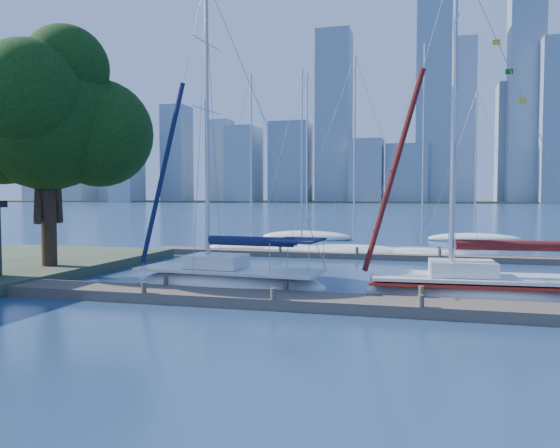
# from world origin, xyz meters

# --- Properties ---
(ground) EXTENTS (700.00, 700.00, 0.00)m
(ground) POSITION_xyz_m (0.00, 0.00, 0.00)
(ground) COLOR #172F4C
(ground) RESTS_ON ground
(near_dock) EXTENTS (26.00, 2.00, 0.40)m
(near_dock) POSITION_xyz_m (0.00, 0.00, 0.20)
(near_dock) COLOR #4F443A
(near_dock) RESTS_ON ground
(far_dock) EXTENTS (30.00, 1.80, 0.36)m
(far_dock) POSITION_xyz_m (2.00, 16.00, 0.18)
(far_dock) COLOR #4F443A
(far_dock) RESTS_ON ground
(far_shore) EXTENTS (800.00, 100.00, 1.50)m
(far_shore) POSITION_xyz_m (0.00, 320.00, 0.00)
(far_shore) COLOR #38472D
(far_shore) RESTS_ON ground
(tree) EXTENTS (9.56, 8.70, 12.17)m
(tree) POSITION_xyz_m (-13.06, 4.29, 8.07)
(tree) COLOR black
(tree) RESTS_ON ground
(sailboat_navy) EXTENTS (8.54, 3.39, 13.56)m
(sailboat_navy) POSITION_xyz_m (-2.78, 2.23, 1.07)
(sailboat_navy) COLOR silver
(sailboat_navy) RESTS_ON ground
(sailboat_maroon) EXTENTS (8.60, 3.22, 13.60)m
(sailboat_maroon) POSITION_xyz_m (7.05, 2.48, 1.06)
(sailboat_maroon) COLOR silver
(sailboat_maroon) RESTS_ON ground
(bg_boat_0) EXTENTS (7.10, 3.36, 12.95)m
(bg_boat_0) POSITION_xyz_m (-6.91, 18.16, 0.25)
(bg_boat_0) COLOR silver
(bg_boat_0) RESTS_ON ground
(bg_boat_1) EXTENTS (6.21, 3.85, 12.86)m
(bg_boat_1) POSITION_xyz_m (-3.01, 17.21, 0.25)
(bg_boat_1) COLOR silver
(bg_boat_1) RESTS_ON ground
(bg_boat_2) EXTENTS (8.67, 3.33, 13.48)m
(bg_boat_2) POSITION_xyz_m (0.59, 16.93, 0.27)
(bg_boat_2) COLOR silver
(bg_boat_2) RESTS_ON ground
(bg_boat_3) EXTENTS (6.99, 2.16, 13.88)m
(bg_boat_3) POSITION_xyz_m (4.96, 16.93, 0.27)
(bg_boat_3) COLOR silver
(bg_boat_3) RESTS_ON ground
(bg_boat_6) EXTENTS (8.71, 4.84, 15.42)m
(bg_boat_6) POSITION_xyz_m (-5.25, 29.44, 0.30)
(bg_boat_6) COLOR silver
(bg_boat_6) RESTS_ON ground
(bg_boat_7) EXTENTS (8.23, 3.80, 13.53)m
(bg_boat_7) POSITION_xyz_m (9.40, 31.60, 0.26)
(bg_boat_7) COLOR silver
(bg_boat_7) RESTS_ON ground
(skyline) EXTENTS (504.23, 51.31, 109.09)m
(skyline) POSITION_xyz_m (29.79, 289.96, 35.72)
(skyline) COLOR gray
(skyline) RESTS_ON ground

